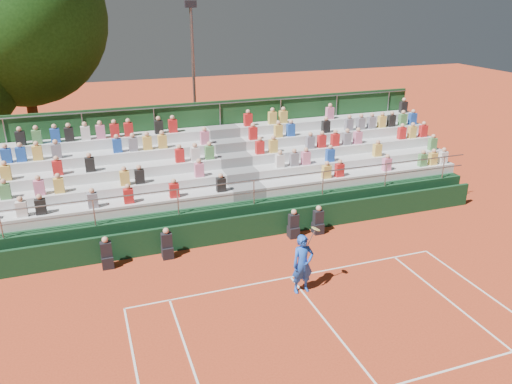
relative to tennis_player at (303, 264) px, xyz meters
name	(u,v)px	position (x,y,z in m)	size (l,w,h in m)	color
ground	(291,277)	(-0.01, 0.89, -0.99)	(90.00, 90.00, 0.00)	#BC401F
courtside_wall	(259,226)	(-0.01, 4.09, -0.49)	(20.00, 0.15, 1.00)	black
line_officials	(226,237)	(-1.45, 3.64, -0.51)	(8.52, 0.40, 1.19)	black
grandstand	(234,184)	(-0.01, 7.34, 0.09)	(20.00, 5.20, 4.40)	black
tennis_player	(303,264)	(0.00, 0.00, 0.00)	(0.89, 0.49, 2.22)	blue
tree_east	(17,18)	(-8.30, 14.64, 6.91)	(8.28, 8.28, 12.05)	#392714
floodlight_mast	(194,73)	(-0.07, 14.24, 4.02)	(0.60, 0.25, 8.65)	gray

